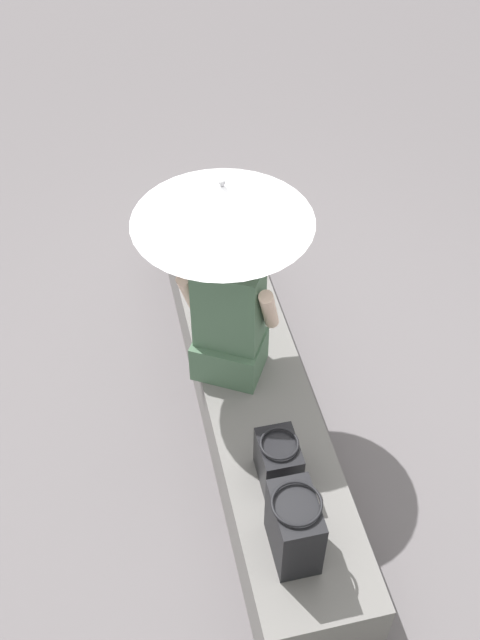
# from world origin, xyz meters

# --- Properties ---
(ground_plane) EXTENTS (14.00, 14.00, 0.00)m
(ground_plane) POSITION_xyz_m (0.00, 0.00, 0.00)
(ground_plane) COLOR #605B5E
(stone_bench) EXTENTS (2.79, 0.54, 0.40)m
(stone_bench) POSITION_xyz_m (0.00, 0.00, 0.20)
(stone_bench) COLOR slate
(stone_bench) RESTS_ON ground
(person_seated) EXTENTS (0.41, 0.51, 0.90)m
(person_seated) POSITION_xyz_m (0.02, 0.11, 0.79)
(person_seated) COLOR #47664C
(person_seated) RESTS_ON stone_bench
(parasol) EXTENTS (0.83, 0.83, 1.11)m
(parasol) POSITION_xyz_m (0.11, 0.11, 1.39)
(parasol) COLOR #B7B7BC
(parasol) RESTS_ON stone_bench
(handbag_black) EXTENTS (0.28, 0.21, 0.37)m
(handbag_black) POSITION_xyz_m (-1.04, 0.06, 0.58)
(handbag_black) COLOR black
(handbag_black) RESTS_ON stone_bench
(tote_bag_canvas) EXTENTS (0.23, 0.17, 0.27)m
(tote_bag_canvas) POSITION_xyz_m (-0.68, 0.03, 0.53)
(tote_bag_canvas) COLOR black
(tote_bag_canvas) RESTS_ON stone_bench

